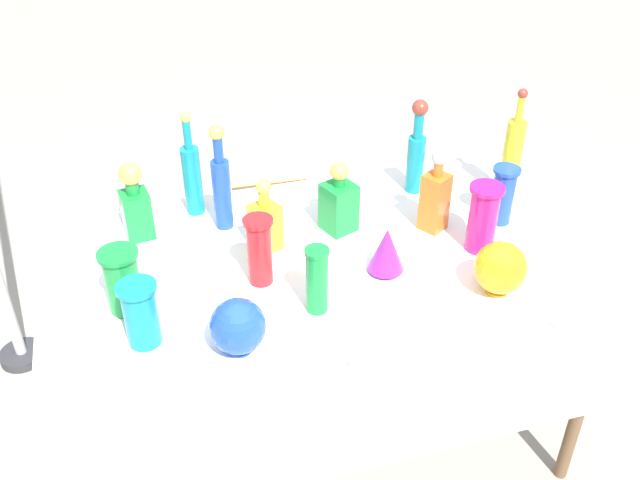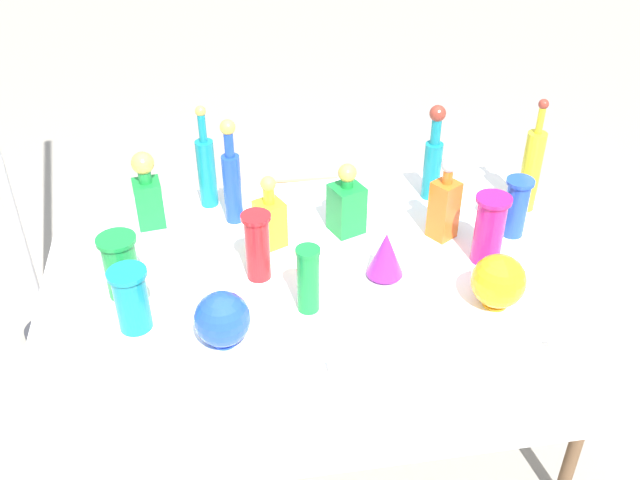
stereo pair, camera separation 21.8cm
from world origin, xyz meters
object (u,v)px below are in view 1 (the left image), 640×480
(round_bowl_1, at_px, (238,326))
(square_decanter_2, at_px, (135,204))
(tall_bottle_0, at_px, (221,185))
(slender_vase_2, at_px, (317,278))
(slender_vase_5, at_px, (259,249))
(tall_bottle_2, at_px, (512,156))
(tall_bottle_3, at_px, (416,152))
(fluted_vase_0, at_px, (387,249))
(slender_vase_0, at_px, (122,279))
(slender_vase_1, at_px, (503,193))
(square_decanter_0, at_px, (435,197))
(slender_vase_3, at_px, (483,216))
(round_bowl_0, at_px, (501,268))
(cardboard_box_behind_left, at_px, (275,229))
(square_decanter_1, at_px, (265,222))
(tall_bottle_1, at_px, (192,175))
(slender_vase_4, at_px, (141,312))
(square_decanter_3, at_px, (339,203))

(round_bowl_1, bearing_deg, square_decanter_2, 108.71)
(tall_bottle_0, xyz_separation_m, slender_vase_2, (0.18, -0.51, -0.05))
(slender_vase_2, height_order, slender_vase_5, slender_vase_5)
(tall_bottle_2, bearing_deg, slender_vase_5, -165.67)
(tall_bottle_3, relative_size, fluted_vase_0, 2.26)
(slender_vase_0, relative_size, fluted_vase_0, 1.27)
(slender_vase_1, xyz_separation_m, slender_vase_5, (-0.86, -0.10, 0.01))
(square_decanter_0, distance_m, slender_vase_3, 0.18)
(tall_bottle_2, height_order, round_bowl_0, tall_bottle_2)
(tall_bottle_2, distance_m, cardboard_box_behind_left, 1.37)
(tall_bottle_0, xyz_separation_m, slender_vase_5, (0.05, -0.33, -0.04))
(square_decanter_1, bearing_deg, square_decanter_2, 154.71)
(slender_vase_1, height_order, round_bowl_0, slender_vase_1)
(slender_vase_1, bearing_deg, slender_vase_2, -159.42)
(tall_bottle_0, xyz_separation_m, cardboard_box_behind_left, (0.35, 0.83, -0.77))
(tall_bottle_0, relative_size, slender_vase_3, 1.63)
(slender_vase_2, bearing_deg, slender_vase_1, 20.58)
(tall_bottle_1, xyz_separation_m, square_decanter_1, (0.19, -0.28, -0.05))
(square_decanter_0, relative_size, round_bowl_1, 1.82)
(tall_bottle_0, bearing_deg, slender_vase_4, -121.38)
(slender_vase_1, xyz_separation_m, round_bowl_1, (-0.98, -0.38, -0.03))
(slender_vase_5, relative_size, round_bowl_1, 1.39)
(slender_vase_2, relative_size, fluted_vase_0, 1.34)
(tall_bottle_0, relative_size, cardboard_box_behind_left, 0.89)
(round_bowl_1, bearing_deg, tall_bottle_1, 91.12)
(tall_bottle_2, xyz_separation_m, slender_vase_4, (-1.33, -0.42, -0.06))
(slender_vase_5, relative_size, fluted_vase_0, 1.42)
(tall_bottle_3, bearing_deg, slender_vase_3, -81.14)
(slender_vase_2, xyz_separation_m, slender_vase_3, (0.59, 0.15, 0.01))
(tall_bottle_1, relative_size, slender_vase_1, 1.83)
(tall_bottle_2, bearing_deg, fluted_vase_0, -152.16)
(round_bowl_0, distance_m, cardboard_box_behind_left, 1.61)
(square_decanter_0, height_order, square_decanter_1, square_decanter_0)
(tall_bottle_3, distance_m, round_bowl_1, 1.02)
(slender_vase_2, relative_size, round_bowl_0, 1.27)
(slender_vase_2, relative_size, slender_vase_5, 0.94)
(tall_bottle_2, relative_size, square_decanter_0, 1.40)
(tall_bottle_1, bearing_deg, slender_vase_3, -29.40)
(tall_bottle_1, distance_m, slender_vase_5, 0.47)
(tall_bottle_0, bearing_deg, slender_vase_5, -80.79)
(tall_bottle_2, distance_m, round_bowl_0, 0.58)
(slender_vase_5, bearing_deg, tall_bottle_1, 106.74)
(square_decanter_0, xyz_separation_m, slender_vase_2, (-0.49, -0.30, -0.01))
(tall_bottle_1, height_order, round_bowl_0, tall_bottle_1)
(square_decanter_1, distance_m, slender_vase_4, 0.54)
(square_decanter_3, bearing_deg, square_decanter_0, -15.40)
(tall_bottle_2, height_order, slender_vase_2, tall_bottle_2)
(tall_bottle_2, xyz_separation_m, fluted_vase_0, (-0.58, -0.31, -0.08))
(square_decanter_3, height_order, slender_vase_4, square_decanter_3)
(square_decanter_3, bearing_deg, square_decanter_1, -171.35)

